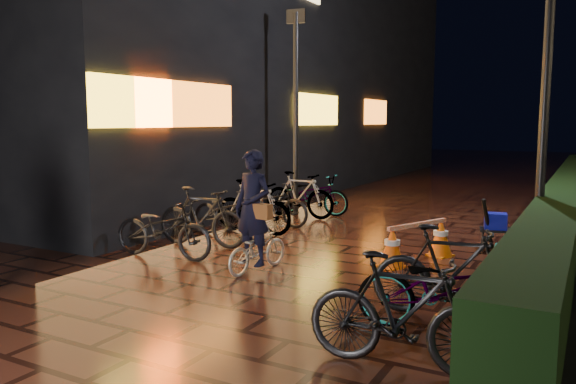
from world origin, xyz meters
The scene contains 10 objects.
ground centered at (0.00, 0.00, 0.00)m, with size 80.00×80.00×0.00m, color #381911.
hedge centered at (3.30, 8.00, 0.50)m, with size 0.70×20.00×1.00m, color black.
storefront_block centered at (-9.50, 11.50, 4.50)m, with size 12.09×22.00×9.00m.
lamp_post_hedge centered at (3.00, 4.37, 3.19)m, with size 0.56×0.20×5.80m.
lamp_post_sf centered at (-2.61, 6.08, 2.69)m, with size 0.47×0.15×4.89m.
cyclist centered at (-0.63, 1.03, 0.69)m, with size 0.70×1.34×1.85m.
traffic_barrier centered at (1.34, 2.83, 0.32)m, with size 0.95×1.56×0.65m.
cart_assembly centered at (2.32, 4.24, 0.49)m, with size 0.58×0.62×0.96m.
parked_bikes_storefront centered at (-2.33, 3.68, 0.51)m, with size 2.14×5.93×1.09m.
parked_bikes_hedge centered at (2.42, -0.31, 0.52)m, with size 2.01×2.32×1.09m.
Camera 1 is at (3.79, -6.00, 2.26)m, focal length 35.00 mm.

